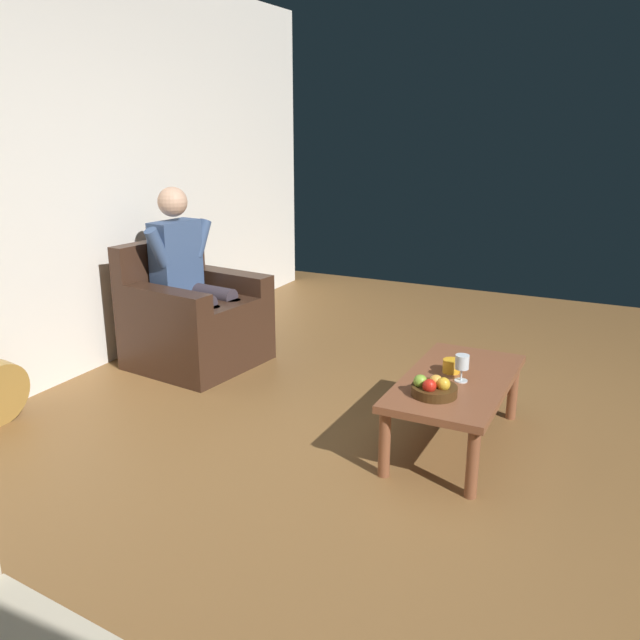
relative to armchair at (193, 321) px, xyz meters
name	(u,v)px	position (x,y,z in m)	size (l,w,h in m)	color
ground_plane	(446,468)	(0.71, 2.11, -0.32)	(7.63, 7.63, 0.00)	brown
wall_back	(36,176)	(0.71, -0.61, 1.07)	(6.76, 0.06, 2.79)	silver
armchair	(193,321)	(0.00, 0.00, 0.00)	(0.92, 0.90, 0.90)	#372217
person_seated	(189,272)	(0.00, -0.02, 0.37)	(0.64, 0.61, 1.28)	#394F76
coffee_table	(456,388)	(0.44, 2.07, 0.02)	(1.08, 0.55, 0.39)	brown
wine_glass_near	(462,364)	(0.47, 2.10, 0.17)	(0.07, 0.07, 0.15)	silver
fruit_bowl	(433,388)	(0.72, 2.02, 0.11)	(0.23, 0.23, 0.11)	#412911
candle_jar	(451,366)	(0.36, 2.02, 0.11)	(0.10, 0.10, 0.07)	gold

